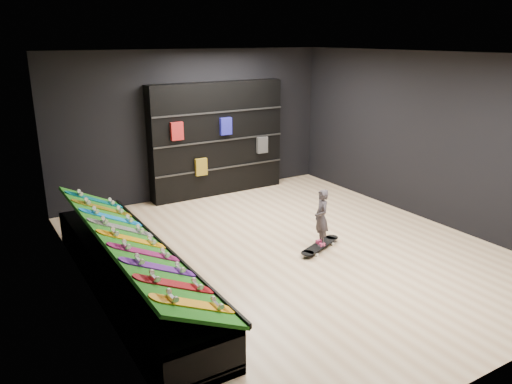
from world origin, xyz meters
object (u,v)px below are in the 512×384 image
display_rack (130,275)px  floor_skateboard (320,247)px  back_shelving (217,139)px  child (321,228)px

display_rack → floor_skateboard: (2.99, -0.21, -0.21)m
back_shelving → child: 3.63m
child → display_rack: bearing=-74.2°
display_rack → child: child is taller
floor_skateboard → display_rack: bearing=153.8°
display_rack → child: (2.99, -0.21, 0.11)m
back_shelving → child: (0.00, -3.53, -0.81)m
display_rack → back_shelving: 4.56m
display_rack → child: size_ratio=8.28×
back_shelving → child: bearing=-90.0°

